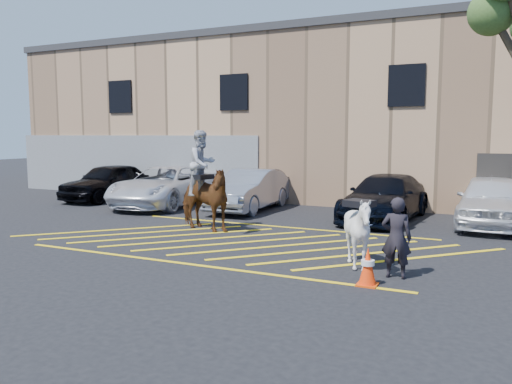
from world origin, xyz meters
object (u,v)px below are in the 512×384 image
at_px(car_white_pickup, 166,186).
at_px(car_white_suv, 491,201).
at_px(saddled_white, 359,232).
at_px(car_silver_sedan, 250,190).
at_px(car_blue_suv, 385,198).
at_px(traffic_cone, 368,266).
at_px(car_black_suv, 109,182).
at_px(handler, 396,238).
at_px(mounted_bay, 202,191).

height_order(car_white_pickup, car_white_suv, car_white_suv).
height_order(car_white_pickup, saddled_white, car_white_pickup).
height_order(car_silver_sedan, car_white_suv, car_white_suv).
relative_size(car_blue_suv, traffic_cone, 7.03).
xyz_separation_m(car_black_suv, handler, (13.44, -7.06, 0.02)).
xyz_separation_m(car_white_pickup, traffic_cone, (9.69, -7.29, -0.42)).
distance_m(car_black_suv, car_white_suv, 15.17).
bearing_deg(car_silver_sedan, car_white_suv, 0.22).
xyz_separation_m(car_silver_sedan, car_blue_suv, (5.03, -0.03, -0.02)).
height_order(car_white_pickup, car_blue_suv, car_white_pickup).
xyz_separation_m(car_black_suv, saddled_white, (12.61, -6.70, 0.00)).
bearing_deg(saddled_white, mounted_bay, 156.31).
distance_m(car_blue_suv, car_white_suv, 3.21).
bearing_deg(handler, car_blue_suv, -81.22).
bearing_deg(car_black_suv, saddled_white, -26.42).
bearing_deg(traffic_cone, car_silver_sedan, 128.66).
xyz_separation_m(car_white_suv, traffic_cone, (-2.12, -7.77, -0.43)).
bearing_deg(traffic_cone, car_white_pickup, 143.05).
distance_m(car_white_suv, traffic_cone, 8.06).
bearing_deg(saddled_white, car_white_pickup, 146.23).
bearing_deg(car_blue_suv, handler, -72.50).
bearing_deg(traffic_cone, handler, 61.99).
bearing_deg(car_white_pickup, traffic_cone, -41.72).
relative_size(car_silver_sedan, car_white_suv, 0.99).
xyz_separation_m(car_silver_sedan, traffic_cone, (6.11, -7.64, -0.40)).
relative_size(car_white_pickup, car_white_suv, 1.21).
bearing_deg(mounted_bay, car_white_pickup, 136.09).
xyz_separation_m(handler, saddled_white, (-0.84, 0.36, -0.02)).
relative_size(car_blue_suv, mounted_bay, 1.73).
relative_size(car_white_suv, saddled_white, 2.67).
relative_size(handler, traffic_cone, 2.22).
height_order(car_blue_suv, saddled_white, saddled_white).
bearing_deg(handler, traffic_cone, 58.63).
bearing_deg(car_blue_suv, saddled_white, -79.01).
height_order(car_white_suv, saddled_white, car_white_suv).
xyz_separation_m(car_silver_sedan, handler, (6.51, -6.90, 0.04)).
height_order(car_black_suv, saddled_white, car_black_suv).
distance_m(saddled_white, traffic_cone, 1.26).
bearing_deg(car_blue_suv, car_black_suv, -175.56).
bearing_deg(car_white_pickup, car_black_suv, 166.57).
bearing_deg(car_blue_suv, car_white_suv, 8.19).
bearing_deg(car_black_suv, mounted_bay, -29.22).
relative_size(car_white_pickup, car_blue_suv, 1.11).
xyz_separation_m(car_black_suv, car_blue_suv, (11.97, -0.19, -0.05)).
bearing_deg(car_blue_suv, car_white_pickup, -172.51).
height_order(car_white_pickup, mounted_bay, mounted_bay).
height_order(car_white_suv, handler, handler).
bearing_deg(car_silver_sedan, mounted_bay, -84.20).
bearing_deg(car_white_pickup, mounted_bay, -48.68).
height_order(car_white_pickup, traffic_cone, car_white_pickup).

